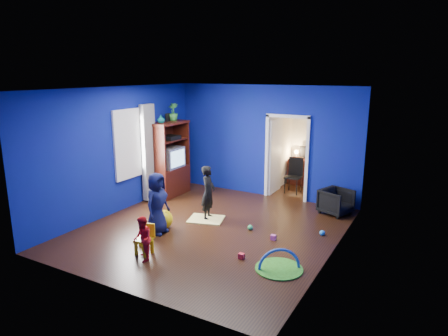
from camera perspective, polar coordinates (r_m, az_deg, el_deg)
The scene contains 33 objects.
floor at distance 8.48m, azimuth -1.77°, elevation -8.71°, with size 5.00×5.50×0.01m, color black.
ceiling at distance 7.85m, azimuth -1.93°, elevation 11.26°, with size 5.00×5.50×0.01m, color white.
wall_back at distance 10.45m, azimuth 5.95°, elevation 3.79°, with size 5.00×0.02×2.90m, color navy.
wall_front at distance 5.94m, azimuth -15.67°, elevation -4.26°, with size 5.00×0.02×2.90m, color navy.
wall_left at distance 9.55m, azimuth -14.83°, elevation 2.47°, with size 0.02×5.50×2.90m, color navy.
wall_right at distance 7.12m, azimuth 15.67°, elevation -1.31°, with size 0.02×5.50×2.90m, color navy.
alcove at distance 11.08m, azimuth 10.58°, elevation 3.14°, with size 1.00×1.75×2.50m, color silver, non-canonical shape.
armchair at distance 9.60m, azimuth 15.71°, elevation -4.64°, with size 0.63×0.65×0.59m, color black.
child_black at distance 8.86m, azimuth -2.27°, elevation -3.54°, with size 0.44×0.29×1.22m, color black.
child_navy at distance 8.18m, azimuth -9.56°, elevation -5.01°, with size 0.62×0.40×1.27m, color #0E1536.
toddler_red at distance 7.16m, azimuth -11.57°, elevation -9.89°, with size 0.39×0.30×0.80m, color red.
vase at distance 10.21m, azimuth -9.00°, elevation 6.94°, with size 0.20×0.20×0.21m, color #0C5B67.
potted_plant at distance 10.61m, azimuth -7.28°, elevation 7.95°, with size 0.26×0.26×0.46m, color #308430.
tv_armoire at distance 10.62m, azimuth -7.79°, elevation 1.31°, with size 0.58×1.14×1.96m, color #3D100A.
crt_tv at distance 10.59m, azimuth -7.62°, elevation 1.50°, with size 0.46×0.70×0.54m, color silver.
yellow_blanket at distance 8.98m, azimuth -2.57°, elevation -7.33°, with size 0.75×0.60×0.03m, color #F2E07A.
hopper_ball at distance 8.54m, azimuth -8.65°, elevation -7.27°, with size 0.40×0.40×0.40m, color yellow.
kid_chair at distance 7.45m, azimuth -11.39°, elevation -10.18°, with size 0.28×0.28×0.50m, color yellow.
play_mat at distance 6.95m, azimuth 7.86°, elevation -14.05°, with size 0.80×0.80×0.02m, color #2F9120.
toy_arch at distance 6.94m, azimuth 7.86°, elevation -13.98°, with size 0.72×0.72×0.05m, color #3F8CD8.
window_left at distance 9.77m, azimuth -13.38°, elevation 3.40°, with size 0.03×0.95×1.55m, color white.
curtain at distance 10.16m, azimuth -10.73°, elevation 2.19°, with size 0.14×0.42×2.40m, color slate.
doorway at distance 10.31m, azimuth 8.96°, elevation 1.30°, with size 1.16×0.10×2.10m, color white.
study_desk at distance 11.86m, azimuth 11.39°, elevation -0.54°, with size 0.88×0.44×0.75m, color #3D140A.
desk_monitor at distance 11.85m, azimuth 11.70°, elevation 2.28°, with size 0.40×0.05×0.32m, color black.
desk_lamp at distance 11.88m, azimuth 10.32°, elevation 2.28°, with size 0.14×0.14×0.14m, color #FFD88C.
folding_chair at distance 10.95m, azimuth 9.85°, elevation -1.19°, with size 0.40×0.40×0.92m, color black.
book_shelf at distance 11.68m, azimuth 11.94°, elevation 7.43°, with size 0.88×0.24×0.04m, color white.
toy_0 at distance 7.22m, azimuth 2.49°, elevation -12.46°, with size 0.10×0.08×0.10m, color red.
toy_1 at distance 8.40m, azimuth 13.86°, elevation -8.96°, with size 0.11×0.11×0.11m, color #2592D6.
toy_2 at distance 7.86m, azimuth -11.64°, elevation -10.48°, with size 0.10×0.08×0.10m, color yellow.
toy_3 at distance 8.44m, azimuth 3.76°, elevation -8.46°, with size 0.11×0.11×0.11m, color #36BD5A.
toy_4 at distance 8.01m, azimuth 7.05°, elevation -9.82°, with size 0.10×0.08×0.10m, color #D14E9F.
Camera 1 is at (4.05, -6.72, 3.23)m, focal length 32.00 mm.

